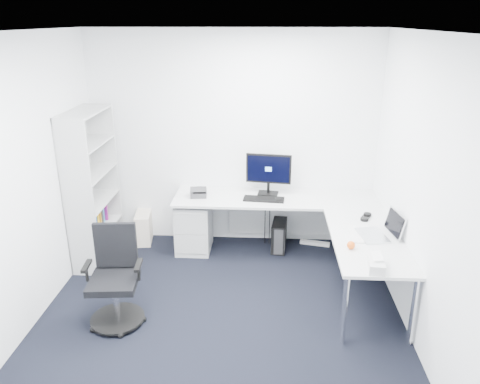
# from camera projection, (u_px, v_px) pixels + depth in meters

# --- Properties ---
(ground) EXTENTS (4.20, 4.20, 0.00)m
(ground) POSITION_uv_depth(u_px,v_px,m) (218.00, 335.00, 4.40)
(ground) COLOR black
(ceiling) EXTENTS (4.20, 4.20, 0.00)m
(ceiling) POSITION_uv_depth(u_px,v_px,m) (212.00, 32.00, 3.46)
(ceiling) COLOR white
(wall_back) EXTENTS (3.60, 0.02, 2.70)m
(wall_back) POSITION_uv_depth(u_px,v_px,m) (233.00, 141.00, 5.89)
(wall_back) COLOR white
(wall_back) RESTS_ON ground
(wall_left) EXTENTS (0.02, 4.20, 2.70)m
(wall_left) POSITION_uv_depth(u_px,v_px,m) (7.00, 197.00, 4.02)
(wall_left) COLOR white
(wall_left) RESTS_ON ground
(wall_right) EXTENTS (0.02, 4.20, 2.70)m
(wall_right) POSITION_uv_depth(u_px,v_px,m) (433.00, 206.00, 3.83)
(wall_right) COLOR white
(wall_right) RESTS_ON ground
(l_desk) EXTENTS (2.50, 1.40, 0.73)m
(l_desk) POSITION_uv_depth(u_px,v_px,m) (275.00, 236.00, 5.55)
(l_desk) COLOR silver
(l_desk) RESTS_ON ground
(drawer_pedestal) EXTENTS (0.42, 0.52, 0.65)m
(drawer_pedestal) POSITION_uv_depth(u_px,v_px,m) (194.00, 226.00, 5.94)
(drawer_pedestal) COLOR silver
(drawer_pedestal) RESTS_ON ground
(bookshelf) EXTENTS (0.36, 0.92, 1.83)m
(bookshelf) POSITION_uv_depth(u_px,v_px,m) (92.00, 188.00, 5.52)
(bookshelf) COLOR #B2B4B4
(bookshelf) RESTS_ON ground
(task_chair) EXTENTS (0.59, 0.59, 0.97)m
(task_chair) POSITION_uv_depth(u_px,v_px,m) (113.00, 279.00, 4.41)
(task_chair) COLOR black
(task_chair) RESTS_ON ground
(black_pc_tower) EXTENTS (0.21, 0.40, 0.38)m
(black_pc_tower) POSITION_uv_depth(u_px,v_px,m) (279.00, 235.00, 5.98)
(black_pc_tower) COLOR black
(black_pc_tower) RESTS_ON ground
(beige_pc_tower) EXTENTS (0.25, 0.44, 0.40)m
(beige_pc_tower) POSITION_uv_depth(u_px,v_px,m) (144.00, 227.00, 6.19)
(beige_pc_tower) COLOR beige
(beige_pc_tower) RESTS_ON ground
(power_strip) EXTENTS (0.39, 0.15, 0.04)m
(power_strip) POSITION_uv_depth(u_px,v_px,m) (315.00, 243.00, 6.14)
(power_strip) COLOR silver
(power_strip) RESTS_ON ground
(monitor) EXTENTS (0.58, 0.25, 0.54)m
(monitor) POSITION_uv_depth(u_px,v_px,m) (268.00, 174.00, 5.75)
(monitor) COLOR black
(monitor) RESTS_ON l_desk
(black_keyboard) EXTENTS (0.50, 0.22, 0.02)m
(black_keyboard) POSITION_uv_depth(u_px,v_px,m) (264.00, 199.00, 5.66)
(black_keyboard) COLOR black
(black_keyboard) RESTS_ON l_desk
(mouse) EXTENTS (0.08, 0.11, 0.03)m
(mouse) POSITION_uv_depth(u_px,v_px,m) (278.00, 199.00, 5.64)
(mouse) COLOR black
(mouse) RESTS_ON l_desk
(desk_phone) EXTENTS (0.21, 0.21, 0.14)m
(desk_phone) POSITION_uv_depth(u_px,v_px,m) (199.00, 191.00, 5.76)
(desk_phone) COLOR #2E2F31
(desk_phone) RESTS_ON l_desk
(laptop) EXTENTS (0.43, 0.42, 0.26)m
(laptop) POSITION_uv_depth(u_px,v_px,m) (373.00, 224.00, 4.67)
(laptop) COLOR silver
(laptop) RESTS_ON l_desk
(white_keyboard) EXTENTS (0.14, 0.42, 0.01)m
(white_keyboard) POSITION_uv_depth(u_px,v_px,m) (356.00, 234.00, 4.76)
(white_keyboard) COLOR silver
(white_keyboard) RESTS_ON l_desk
(headphones) EXTENTS (0.20, 0.24, 0.05)m
(headphones) POSITION_uv_depth(u_px,v_px,m) (366.00, 216.00, 5.14)
(headphones) COLOR black
(headphones) RESTS_ON l_desk
(orange_fruit) EXTENTS (0.08, 0.08, 0.08)m
(orange_fruit) POSITION_uv_depth(u_px,v_px,m) (351.00, 245.00, 4.45)
(orange_fruit) COLOR #E55A14
(orange_fruit) RESTS_ON l_desk
(tissue_box) EXTENTS (0.16, 0.27, 0.09)m
(tissue_box) POSITION_uv_depth(u_px,v_px,m) (376.00, 265.00, 4.09)
(tissue_box) COLOR silver
(tissue_box) RESTS_ON l_desk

